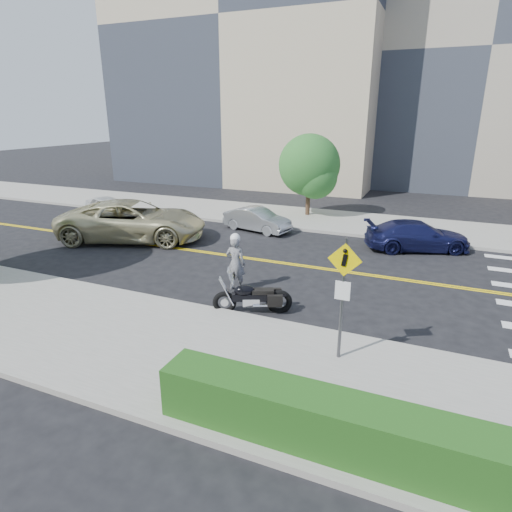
{
  "coord_description": "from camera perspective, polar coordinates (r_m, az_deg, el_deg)",
  "views": [
    {
      "loc": [
        5.93,
        -15.42,
        5.77
      ],
      "look_at": [
        0.56,
        -2.89,
        1.2
      ],
      "focal_mm": 30.0,
      "sensor_mm": 36.0,
      "label": 1
    }
  ],
  "objects": [
    {
      "name": "motorcyclist",
      "position": [
        14.43,
        -2.74,
        -0.81
      ],
      "size": [
        0.71,
        0.49,
        2.0
      ],
      "rotation": [
        0.0,
        0.0,
        3.2
      ],
      "color": "silver",
      "rests_on": "ground"
    },
    {
      "name": "parked_car_white",
      "position": [
        26.05,
        -19.1,
        6.12
      ],
      "size": [
        3.93,
        2.7,
        1.24
      ],
      "primitive_type": "imported",
      "rotation": [
        0.0,
        0.0,
        1.2
      ],
      "color": "white",
      "rests_on": "ground"
    },
    {
      "name": "pedestrian_sign",
      "position": [
        10.03,
        11.52,
        -4.2
      ],
      "size": [
        0.78,
        0.08,
        3.0
      ],
      "color": "#4C4C51",
      "rests_on": "sidewalk_near"
    },
    {
      "name": "motorcycle",
      "position": [
        12.87,
        -0.43,
        -4.64
      ],
      "size": [
        2.41,
        1.6,
        1.41
      ],
      "primitive_type": null,
      "rotation": [
        0.0,
        0.0,
        0.42
      ],
      "color": "black",
      "rests_on": "ground"
    },
    {
      "name": "sidewalk_near",
      "position": [
        11.42,
        -12.05,
        -11.85
      ],
      "size": [
        60.0,
        5.0,
        0.15
      ],
      "primitive_type": "cube",
      "color": "#9E9B91",
      "rests_on": "ground_plane"
    },
    {
      "name": "parked_car_blue",
      "position": [
        20.1,
        20.69,
        2.56
      ],
      "size": [
        4.83,
        3.33,
        1.3
      ],
      "primitive_type": "imported",
      "rotation": [
        0.0,
        0.0,
        1.95
      ],
      "color": "#1A1D4E",
      "rests_on": "ground"
    },
    {
      "name": "hedge",
      "position": [
        7.98,
        19.64,
        -22.66
      ],
      "size": [
        9.0,
        0.9,
        1.0
      ],
      "primitive_type": "cube",
      "color": "#235619",
      "rests_on": "sidewalk_near"
    },
    {
      "name": "sidewalk_far",
      "position": [
        24.35,
        8.45,
        4.81
      ],
      "size": [
        60.0,
        5.0,
        0.15
      ],
      "primitive_type": "cube",
      "color": "#9E9B91",
      "rests_on": "ground_plane"
    },
    {
      "name": "building_mid",
      "position": [
        41.69,
        28.16,
        22.36
      ],
      "size": [
        18.0,
        14.0,
        20.0
      ],
      "primitive_type": "cube",
      "color": "#A39984",
      "rests_on": "ground_plane"
    },
    {
      "name": "building_left",
      "position": [
        41.22,
        0.12,
        27.94
      ],
      "size": [
        22.0,
        14.0,
        25.0
      ],
      "primitive_type": "cube",
      "color": "tan",
      "rests_on": "ground_plane"
    },
    {
      "name": "ground_plane",
      "position": [
        17.5,
        2.02,
        -0.73
      ],
      "size": [
        120.0,
        120.0,
        0.0
      ],
      "primitive_type": "plane",
      "color": "black",
      "rests_on": "ground"
    },
    {
      "name": "parked_car_silver",
      "position": [
        21.94,
        0.14,
        4.89
      ],
      "size": [
        3.79,
        2.02,
        1.19
      ],
      "primitive_type": "imported",
      "rotation": [
        0.0,
        0.0,
        1.35
      ],
      "color": "#A1A5A8",
      "rests_on": "ground"
    },
    {
      "name": "tree_far_a",
      "position": [
        24.72,
        7.11,
        11.93
      ],
      "size": [
        3.45,
        3.45,
        4.71
      ],
      "rotation": [
        0.0,
        0.0,
        0.33
      ],
      "color": "#382619",
      "rests_on": "ground"
    },
    {
      "name": "suv",
      "position": [
        21.07,
        -16.09,
        4.55
      ],
      "size": [
        7.42,
        5.26,
        1.88
      ],
      "primitive_type": "imported",
      "rotation": [
        0.0,
        0.0,
        1.92
      ],
      "color": "#C2BB8E",
      "rests_on": "ground"
    }
  ]
}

